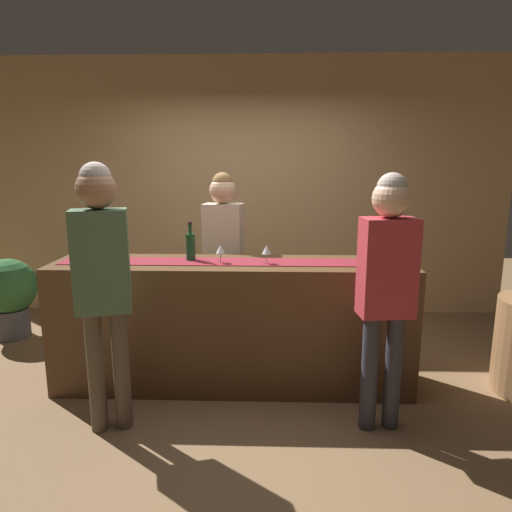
# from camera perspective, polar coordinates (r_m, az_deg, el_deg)

# --- Properties ---
(ground_plane) EXTENTS (10.00, 10.00, 0.00)m
(ground_plane) POSITION_cam_1_polar(r_m,az_deg,el_deg) (3.89, -2.83, -15.34)
(ground_plane) COLOR brown
(back_wall) EXTENTS (6.00, 0.12, 2.90)m
(back_wall) POSITION_cam_1_polar(r_m,az_deg,el_deg) (5.37, -1.35, 8.31)
(back_wall) COLOR tan
(back_wall) RESTS_ON ground
(bar_counter) EXTENTS (2.77, 0.60, 1.00)m
(bar_counter) POSITION_cam_1_polar(r_m,az_deg,el_deg) (3.69, -2.91, -8.39)
(bar_counter) COLOR #543821
(bar_counter) RESTS_ON ground
(counter_runner_cloth) EXTENTS (2.63, 0.28, 0.01)m
(counter_runner_cloth) POSITION_cam_1_polar(r_m,az_deg,el_deg) (3.55, -2.99, -0.72)
(counter_runner_cloth) COLOR maroon
(counter_runner_cloth) RESTS_ON bar_counter
(wine_bottle_green) EXTENTS (0.07, 0.07, 0.30)m
(wine_bottle_green) POSITION_cam_1_polar(r_m,az_deg,el_deg) (3.62, -8.10, 1.20)
(wine_bottle_green) COLOR #194723
(wine_bottle_green) RESTS_ON bar_counter
(wine_bottle_clear) EXTENTS (0.07, 0.07, 0.30)m
(wine_bottle_clear) POSITION_cam_1_polar(r_m,az_deg,el_deg) (3.71, 16.73, 1.07)
(wine_bottle_clear) COLOR #B2C6C1
(wine_bottle_clear) RESTS_ON bar_counter
(wine_glass_near_customer) EXTENTS (0.07, 0.07, 0.14)m
(wine_glass_near_customer) POSITION_cam_1_polar(r_m,az_deg,el_deg) (3.85, -19.71, 1.15)
(wine_glass_near_customer) COLOR silver
(wine_glass_near_customer) RESTS_ON bar_counter
(wine_glass_mid_counter) EXTENTS (0.07, 0.07, 0.14)m
(wine_glass_mid_counter) POSITION_cam_1_polar(r_m,az_deg,el_deg) (3.50, -4.42, 0.78)
(wine_glass_mid_counter) COLOR silver
(wine_glass_mid_counter) RESTS_ON bar_counter
(wine_glass_far_end) EXTENTS (0.07, 0.07, 0.14)m
(wine_glass_far_end) POSITION_cam_1_polar(r_m,az_deg,el_deg) (3.46, 1.30, 0.71)
(wine_glass_far_end) COLOR silver
(wine_glass_far_end) RESTS_ON bar_counter
(bartender) EXTENTS (0.37, 0.25, 1.67)m
(bartender) POSITION_cam_1_polar(r_m,az_deg,el_deg) (4.12, -4.05, 1.36)
(bartender) COLOR #26262B
(bartender) RESTS_ON ground
(customer_sipping) EXTENTS (0.36, 0.24, 1.70)m
(customer_sipping) POSITION_cam_1_polar(r_m,az_deg,el_deg) (3.03, 15.88, -2.42)
(customer_sipping) COLOR #33333D
(customer_sipping) RESTS_ON ground
(customer_browsing) EXTENTS (0.38, 0.28, 1.77)m
(customer_browsing) POSITION_cam_1_polar(r_m,az_deg,el_deg) (3.06, -18.54, -1.53)
(customer_browsing) COLOR brown
(customer_browsing) RESTS_ON ground
(potted_plant_tall) EXTENTS (0.56, 0.56, 0.81)m
(potted_plant_tall) POSITION_cam_1_polar(r_m,az_deg,el_deg) (5.27, -28.27, -4.00)
(potted_plant_tall) COLOR #4C4C51
(potted_plant_tall) RESTS_ON ground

